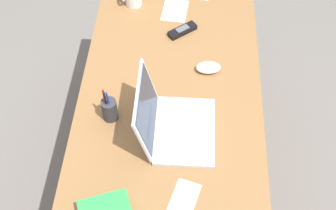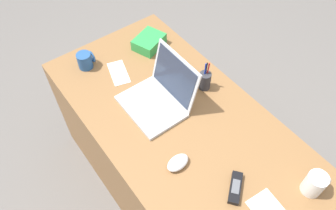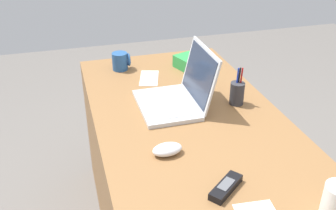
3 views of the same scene
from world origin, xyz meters
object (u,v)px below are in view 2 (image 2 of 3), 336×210
coffee_mug_tall (85,60)px  cordless_phone (235,188)px  coffee_mug_white (315,183)px  laptop (159,96)px  computer_mouse (178,163)px  pen_holder (205,80)px  snack_bag (149,42)px

coffee_mug_tall → cordless_phone: coffee_mug_tall is taller
coffee_mug_tall → cordless_phone: bearing=8.4°
coffee_mug_white → cordless_phone: (-0.19, -0.25, -0.04)m
laptop → computer_mouse: bearing=-22.8°
coffee_mug_white → pen_holder: bearing=178.7°
laptop → snack_bag: size_ratio=1.85×
pen_holder → snack_bag: (-0.43, -0.05, -0.02)m
laptop → computer_mouse: size_ratio=2.94×
computer_mouse → pen_holder: bearing=120.3°
computer_mouse → coffee_mug_white: (0.42, 0.37, 0.04)m
cordless_phone → pen_holder: pen_holder is taller
computer_mouse → cordless_phone: (0.23, 0.12, -0.01)m
laptop → pen_holder: (0.05, 0.25, -0.00)m
coffee_mug_tall → pen_holder: pen_holder is taller
laptop → cordless_phone: bearing=-1.7°
snack_bag → pen_holder: bearing=6.3°
computer_mouse → snack_bag: bearing=149.3°
coffee_mug_white → pen_holder: pen_holder is taller
computer_mouse → snack_bag: 0.78m
coffee_mug_tall → pen_holder: bearing=39.6°
coffee_mug_tall → snack_bag: bearing=79.0°
coffee_mug_white → coffee_mug_tall: (-1.19, -0.40, -0.01)m
snack_bag → cordless_phone: bearing=-13.2°
coffee_mug_tall → cordless_phone: size_ratio=0.65×
cordless_phone → laptop: bearing=178.3°
computer_mouse → cordless_phone: 0.26m
pen_holder → snack_bag: pen_holder is taller
coffee_mug_tall → pen_holder: (0.50, 0.41, 0.01)m
laptop → pen_holder: size_ratio=1.89×
coffee_mug_white → computer_mouse: bearing=-138.4°
computer_mouse → pen_holder: pen_holder is taller
pen_holder → computer_mouse: bearing=-54.8°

